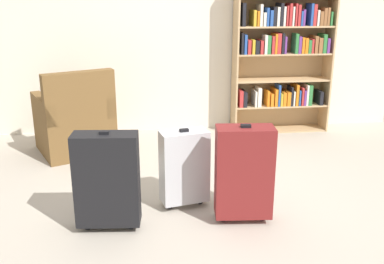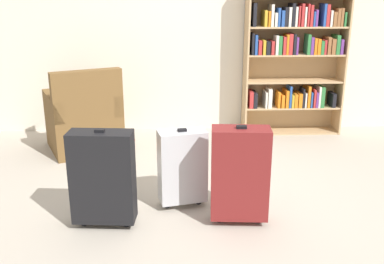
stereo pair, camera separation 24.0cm
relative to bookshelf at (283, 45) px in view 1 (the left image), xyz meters
name	(u,v)px [view 1 (the left image)]	position (x,y,z in m)	size (l,w,h in m)	color
ground_plane	(214,202)	(-1.10, -1.85, -1.04)	(8.98, 8.98, 0.00)	#B2A899
back_wall	(187,21)	(-1.10, 0.21, 0.26)	(5.13, 0.10, 2.60)	beige
bookshelf	(283,45)	(0.00, 0.00, 0.00)	(1.15, 0.30, 1.86)	tan
armchair	(75,123)	(-2.36, -0.52, -0.72)	(0.92, 0.92, 0.90)	brown
mug	(120,142)	(-1.92, -0.40, -0.99)	(0.12, 0.08, 0.10)	red
suitcase_silver	(184,167)	(-1.35, -1.88, -0.71)	(0.40, 0.26, 0.64)	#B7BABF
suitcase_black	(107,180)	(-1.92, -2.17, -0.66)	(0.46, 0.22, 0.74)	black
suitcase_dark_red	(244,172)	(-0.94, -2.16, -0.65)	(0.43, 0.23, 0.75)	maroon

